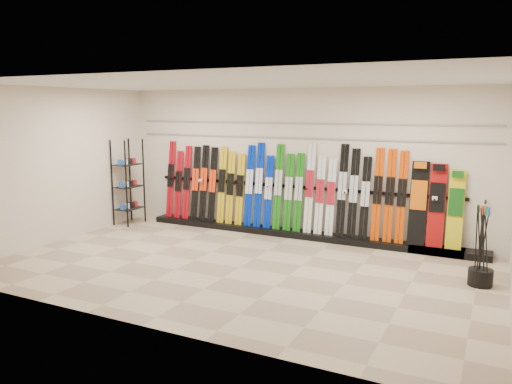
% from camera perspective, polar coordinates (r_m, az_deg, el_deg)
% --- Properties ---
extents(floor, '(8.00, 8.00, 0.00)m').
position_cam_1_polar(floor, '(8.34, -1.88, -8.61)').
color(floor, gray).
rests_on(floor, ground).
extents(back_wall, '(8.00, 0.00, 8.00)m').
position_cam_1_polar(back_wall, '(10.25, 4.69, 3.38)').
color(back_wall, beige).
rests_on(back_wall, floor).
extents(left_wall, '(0.00, 5.00, 5.00)m').
position_cam_1_polar(left_wall, '(10.48, -21.61, 2.88)').
color(left_wall, beige).
rests_on(left_wall, floor).
extents(ceiling, '(8.00, 8.00, 0.00)m').
position_cam_1_polar(ceiling, '(7.93, -2.00, 12.45)').
color(ceiling, silver).
rests_on(ceiling, back_wall).
extents(ski_rack_base, '(8.00, 0.40, 0.12)m').
position_cam_1_polar(ski_rack_base, '(10.23, 5.30, -4.85)').
color(ski_rack_base, black).
rests_on(ski_rack_base, floor).
extents(skis, '(5.37, 0.27, 1.79)m').
position_cam_1_polar(skis, '(10.35, 2.12, 0.37)').
color(skis, '#A10511').
rests_on(skis, ski_rack_base).
extents(snowboards, '(0.93, 0.24, 1.53)m').
position_cam_1_polar(snowboards, '(9.55, 19.81, -1.52)').
color(snowboards, black).
rests_on(snowboards, ski_rack_base).
extents(accessory_rack, '(0.40, 0.60, 1.91)m').
position_cam_1_polar(accessory_rack, '(11.59, -14.39, 1.12)').
color(accessory_rack, black).
rests_on(accessory_rack, floor).
extents(pole_bin, '(0.35, 0.35, 0.25)m').
position_cam_1_polar(pole_bin, '(8.20, 24.26, -8.88)').
color(pole_bin, black).
rests_on(pole_bin, floor).
extents(ski_poles, '(0.24, 0.30, 1.18)m').
position_cam_1_polar(ski_poles, '(8.07, 24.36, -5.60)').
color(ski_poles, black).
rests_on(ski_poles, pole_bin).
extents(slatwall_rail_0, '(7.60, 0.02, 0.03)m').
position_cam_1_polar(slatwall_rail_0, '(10.19, 4.69, 6.17)').
color(slatwall_rail_0, gray).
rests_on(slatwall_rail_0, back_wall).
extents(slatwall_rail_1, '(7.60, 0.02, 0.03)m').
position_cam_1_polar(slatwall_rail_1, '(10.18, 4.71, 7.85)').
color(slatwall_rail_1, gray).
rests_on(slatwall_rail_1, back_wall).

